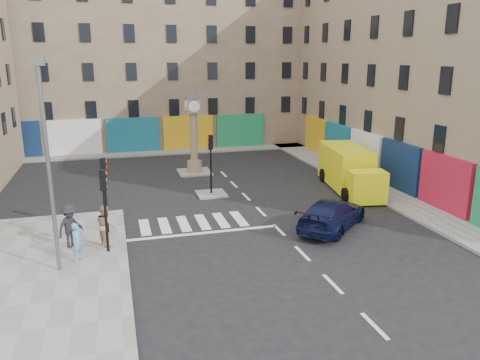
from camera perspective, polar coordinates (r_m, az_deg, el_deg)
name	(u,v)px	position (r m, az deg, el deg)	size (l,w,h in m)	color
ground	(286,237)	(22.89, 5.65, -6.96)	(120.00, 120.00, 0.00)	black
sidewalk_left	(36,283)	(19.93, -23.63, -11.41)	(7.00, 16.00, 0.15)	gray
sidewalk_right	(349,175)	(35.07, 13.13, 0.58)	(2.60, 30.00, 0.15)	gray
sidewalk_far	(157,152)	(42.99, -10.09, 3.33)	(32.00, 2.40, 0.15)	gray
island_near	(211,194)	(29.61, -3.52, -1.70)	(1.80, 1.80, 0.12)	gray
island_far	(195,172)	(35.30, -5.55, 0.97)	(2.40, 2.40, 0.12)	gray
building_right	(434,63)	(37.51, 22.59, 13.01)	(10.00, 30.00, 16.00)	#91775F
building_far	(147,56)	(47.94, -11.26, 14.59)	(32.00, 10.00, 17.00)	#8F795F
traffic_light_left_near	(104,198)	(20.84, -16.22, -2.08)	(0.28, 0.22, 3.70)	black
traffic_light_left_far	(105,183)	(23.15, -16.19, -0.41)	(0.28, 0.22, 3.70)	black
traffic_light_island	(211,155)	(28.99, -3.60, 3.10)	(0.28, 0.22, 3.70)	black
lamp_post	(48,157)	(19.11, -22.40, 2.61)	(0.50, 0.25, 8.30)	#595B60
clock_pillar	(193,126)	(34.63, -5.69, 6.58)	(1.20, 1.20, 6.10)	#91775F
navy_sedan	(332,214)	(24.16, 11.16, -4.09)	(2.11, 5.19, 1.51)	black
yellow_van	(349,169)	(31.37, 13.14, 1.27)	(3.42, 7.59, 2.67)	yellow
pedestrian_blue	(77,242)	(20.81, -19.20, -7.15)	(0.60, 0.40, 1.65)	#5A97CF
pedestrian_tan	(105,225)	(22.07, -16.10, -5.31)	(0.91, 0.71, 1.88)	#A37F64
pedestrian_dark	(70,226)	(22.27, -20.01, -5.32)	(1.28, 0.74, 1.98)	black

